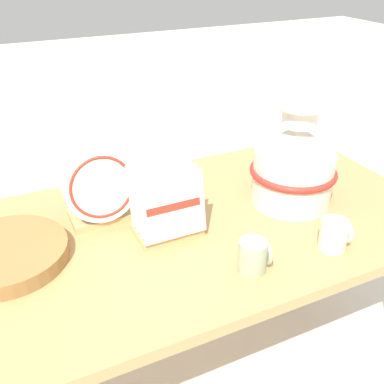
% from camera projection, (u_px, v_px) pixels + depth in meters
% --- Properties ---
extents(ground_plane, '(14.00, 14.00, 0.00)m').
position_uv_depth(ground_plane, '(192.00, 377.00, 1.74)').
color(ground_plane, silver).
extents(display_table, '(1.54, 0.82, 0.72)m').
position_uv_depth(display_table, '(192.00, 243.00, 1.42)').
color(display_table, tan).
rests_on(display_table, ground_plane).
extents(ceramic_vase, '(0.28, 0.28, 0.35)m').
position_uv_depth(ceramic_vase, '(294.00, 162.00, 1.43)').
color(ceramic_vase, white).
rests_on(ceramic_vase, display_table).
extents(dish_rack_round_plates, '(0.22, 0.15, 0.24)m').
position_uv_depth(dish_rack_round_plates, '(99.00, 189.00, 1.35)').
color(dish_rack_round_plates, tan).
rests_on(dish_rack_round_plates, display_table).
extents(dish_rack_square_plates, '(0.19, 0.14, 0.21)m').
position_uv_depth(dish_rack_square_plates, '(167.00, 209.00, 1.30)').
color(dish_rack_square_plates, tan).
rests_on(dish_rack_square_plates, display_table).
extents(wicker_charger_stack, '(0.33, 0.33, 0.04)m').
position_uv_depth(wicker_charger_stack, '(6.00, 254.00, 1.21)').
color(wicker_charger_stack, olive).
rests_on(wicker_charger_stack, display_table).
extents(mug_sage_glaze, '(0.08, 0.08, 0.09)m').
position_uv_depth(mug_sage_glaze, '(254.00, 255.00, 1.17)').
color(mug_sage_glaze, '#9EB28E').
rests_on(mug_sage_glaze, display_table).
extents(mug_cream_glaze, '(0.08, 0.08, 0.09)m').
position_uv_depth(mug_cream_glaze, '(335.00, 234.00, 1.26)').
color(mug_cream_glaze, silver).
rests_on(mug_cream_glaze, display_table).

